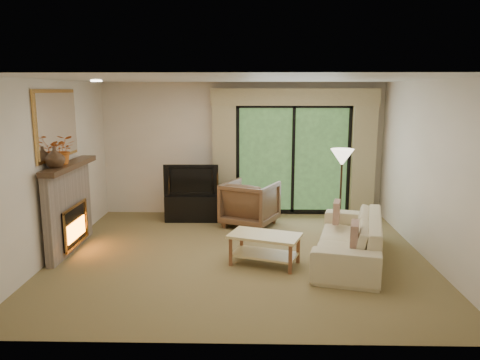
{
  "coord_description": "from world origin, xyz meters",
  "views": [
    {
      "loc": [
        0.16,
        -6.7,
        2.44
      ],
      "look_at": [
        0.0,
        0.3,
        1.1
      ],
      "focal_mm": 35.0,
      "sensor_mm": 36.0,
      "label": 1
    }
  ],
  "objects_px": {
    "armchair": "(250,203)",
    "coffee_table": "(265,249)",
    "sofa": "(349,238)",
    "media_console": "(192,207)"
  },
  "relations": [
    {
      "from": "armchair",
      "to": "coffee_table",
      "type": "height_order",
      "value": "armchair"
    },
    {
      "from": "media_console",
      "to": "coffee_table",
      "type": "xyz_separation_m",
      "value": [
        1.32,
        -2.3,
        -0.03
      ]
    },
    {
      "from": "sofa",
      "to": "coffee_table",
      "type": "relative_size",
      "value": 2.3
    },
    {
      "from": "sofa",
      "to": "coffee_table",
      "type": "height_order",
      "value": "sofa"
    },
    {
      "from": "media_console",
      "to": "sofa",
      "type": "bearing_deg",
      "value": -39.83
    },
    {
      "from": "coffee_table",
      "to": "media_console",
      "type": "bearing_deg",
      "value": 139.21
    },
    {
      "from": "media_console",
      "to": "sofa",
      "type": "relative_size",
      "value": 0.44
    },
    {
      "from": "sofa",
      "to": "coffee_table",
      "type": "bearing_deg",
      "value": -65.36
    },
    {
      "from": "coffee_table",
      "to": "sofa",
      "type": "bearing_deg",
      "value": 29.83
    },
    {
      "from": "media_console",
      "to": "armchair",
      "type": "distance_m",
      "value": 1.17
    }
  ]
}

